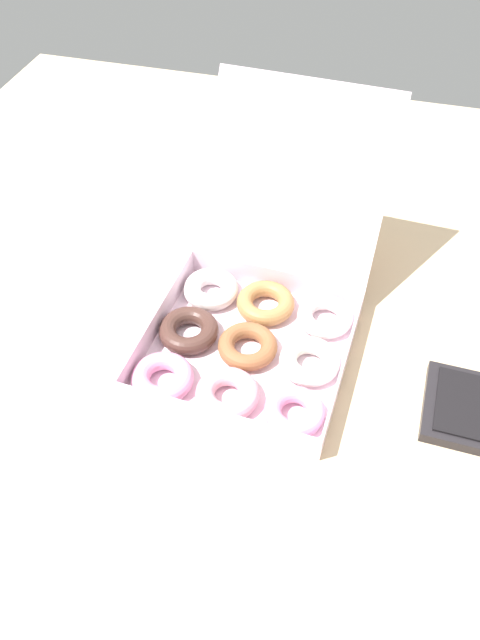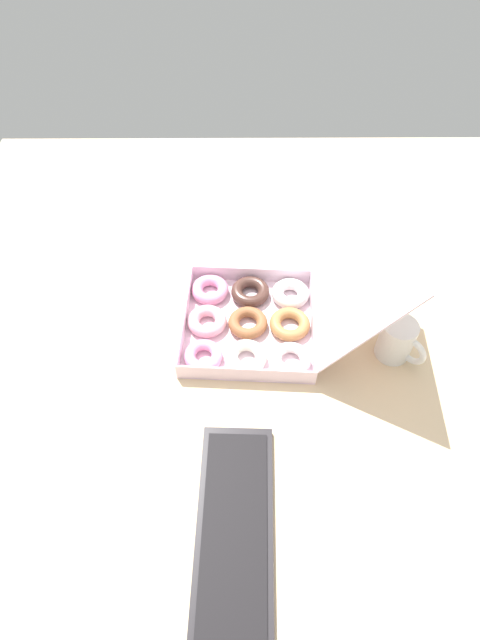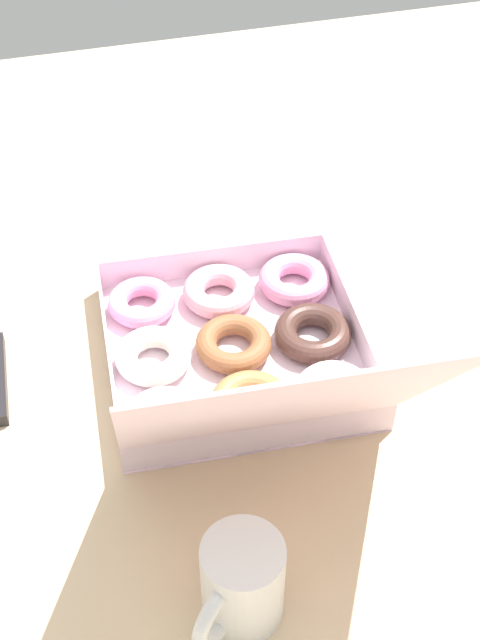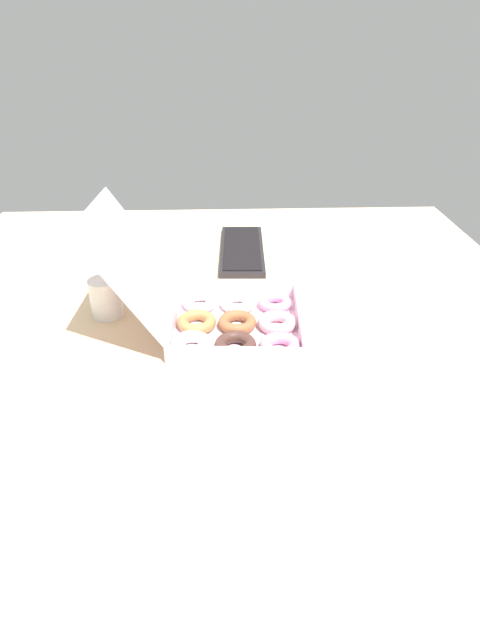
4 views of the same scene
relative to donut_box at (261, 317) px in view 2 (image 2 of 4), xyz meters
The scene contains 5 objects.
ground_plane 6.19cm from the donut_box, ahead, with size 180.00×180.00×2.00cm, color beige.
donut_box is the anchor object (origin of this frame).
keyboard 49.13cm from the donut_box, ahead, with size 40.44×15.77×2.20cm.
coffee_mug 32.53cm from the donut_box, 74.77° to the left, with size 10.47×9.94×10.43cm.
paper_napkin 34.40cm from the donut_box, 123.74° to the right, with size 10.72×9.11×0.15cm, color white.
Camera 2 is at (72.90, -5.84, 97.92)cm, focal length 28.00 mm.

